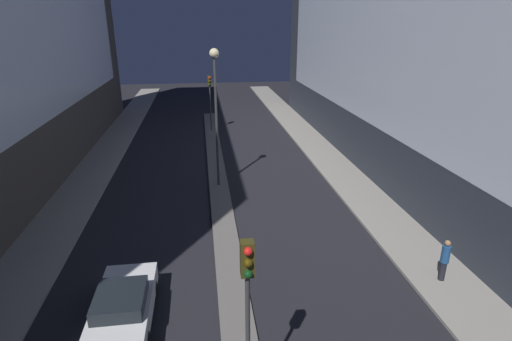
# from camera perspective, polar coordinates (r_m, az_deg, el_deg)

# --- Properties ---
(building_right) EXTENTS (6.01, 43.98, 21.59)m
(building_right) POSITION_cam_1_polar(r_m,az_deg,el_deg) (29.41, 21.54, 21.00)
(building_right) COLOR #2D333D
(building_right) RESTS_ON ground
(median_strip) EXTENTS (1.20, 39.88, 0.13)m
(median_strip) POSITION_cam_1_polar(r_m,az_deg,el_deg) (26.79, -5.48, -1.08)
(median_strip) COLOR #66605B
(median_strip) RESTS_ON ground
(traffic_light_near) EXTENTS (0.32, 0.42, 5.09)m
(traffic_light_near) POSITION_cam_1_polar(r_m,az_deg,el_deg) (9.89, -1.20, -17.08)
(traffic_light_near) COLOR #383838
(traffic_light_near) RESTS_ON median_strip
(traffic_light_mid) EXTENTS (0.32, 0.42, 5.09)m
(traffic_light_mid) POSITION_cam_1_polar(r_m,az_deg,el_deg) (37.90, -6.61, 11.20)
(traffic_light_mid) COLOR #383838
(traffic_light_mid) RESTS_ON median_strip
(street_lamp) EXTENTS (0.55, 0.55, 8.35)m
(street_lamp) POSITION_cam_1_polar(r_m,az_deg,el_deg) (23.95, -5.81, 10.99)
(street_lamp) COLOR #383838
(street_lamp) RESTS_ON median_strip
(car_left_lane) EXTENTS (1.90, 4.26, 1.49)m
(car_left_lane) POSITION_cam_1_polar(r_m,az_deg,el_deg) (15.06, -18.44, -17.94)
(car_left_lane) COLOR silver
(car_left_lane) RESTS_ON ground
(pedestrian_on_right_sidewalk) EXTENTS (0.33, 0.33, 1.79)m
(pedestrian_on_right_sidewalk) POSITION_cam_1_polar(r_m,az_deg,el_deg) (17.74, 25.36, -11.35)
(pedestrian_on_right_sidewalk) COLOR black
(pedestrian_on_right_sidewalk) RESTS_ON sidewalk_right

